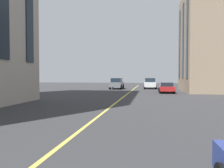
{
  "coord_description": "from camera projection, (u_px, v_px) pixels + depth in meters",
  "views": [
    {
      "loc": [
        3.12,
        -2.74,
        2.16
      ],
      "look_at": [
        13.96,
        -0.91,
        1.79
      ],
      "focal_mm": 36.1,
      "sensor_mm": 36.0,
      "label": 1
    }
  ],
  "objects": [
    {
      "name": "car_grey_far",
      "position": [
        117.0,
        83.0,
        39.07
      ],
      "size": [
        4.7,
        2.14,
        1.88
      ],
      "color": "slate",
      "rests_on": "ground_plane"
    },
    {
      "name": "car_white_near",
      "position": [
        150.0,
        83.0,
        39.91
      ],
      "size": [
        4.7,
        2.14,
        1.88
      ],
      "color": "silver",
      "rests_on": "ground_plane"
    },
    {
      "name": "building_right_near",
      "position": [
        216.0,
        42.0,
        31.94
      ],
      "size": [
        11.22,
        8.98,
        14.07
      ],
      "color": "gray",
      "rests_on": "ground_plane"
    },
    {
      "name": "lane_centre_line",
      "position": [
        113.0,
        105.0,
        17.16
      ],
      "size": [
        80.0,
        0.16,
        0.01
      ],
      "color": "#D8C64C",
      "rests_on": "ground_plane"
    },
    {
      "name": "car_red_parked_b",
      "position": [
        166.0,
        88.0,
        29.73
      ],
      "size": [
        4.4,
        1.95,
        1.37
      ],
      "color": "#B21E1E",
      "rests_on": "ground_plane"
    }
  ]
}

